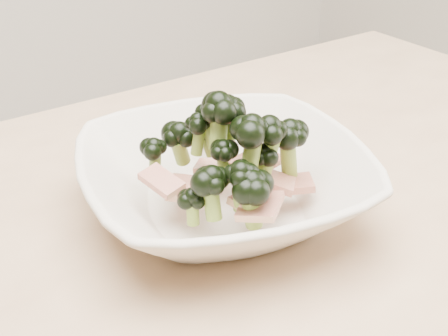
{
  "coord_description": "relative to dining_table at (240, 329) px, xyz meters",
  "views": [
    {
      "loc": [
        -0.28,
        -0.37,
        1.09
      ],
      "look_at": [
        0.02,
        0.06,
        0.8
      ],
      "focal_mm": 50.0,
      "sensor_mm": 36.0,
      "label": 1
    }
  ],
  "objects": [
    {
      "name": "broccoli_dish",
      "position": [
        0.02,
        0.06,
        0.14
      ],
      "size": [
        0.34,
        0.34,
        0.13
      ],
      "color": "beige",
      "rests_on": "dining_table"
    },
    {
      "name": "dining_table",
      "position": [
        0.0,
        0.0,
        0.0
      ],
      "size": [
        1.2,
        0.8,
        0.75
      ],
      "color": "tan",
      "rests_on": "ground"
    }
  ]
}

